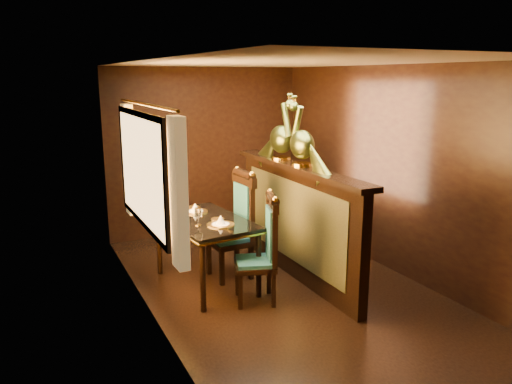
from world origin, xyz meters
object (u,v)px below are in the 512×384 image
dining_table (205,225)px  peacock_left (302,132)px  peacock_right (281,127)px  chair_right (238,221)px  chair_left (265,245)px

dining_table → peacock_left: peacock_left is taller
peacock_left → peacock_right: 0.49m
dining_table → peacock_right: 1.51m
chair_right → peacock_left: bearing=-36.6°
chair_left → peacock_left: 1.35m
dining_table → chair_right: 0.48m
dining_table → chair_right: chair_right is taller
dining_table → peacock_left: size_ratio=1.79×
dining_table → peacock_right: peacock_right is taller
chair_right → peacock_left: 1.30m
chair_left → chair_right: (0.03, 0.78, 0.06)m
peacock_left → peacock_right: bearing=90.0°
dining_table → chair_left: bearing=-63.7°
chair_left → chair_right: 0.78m
dining_table → peacock_left: bearing=-22.1°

